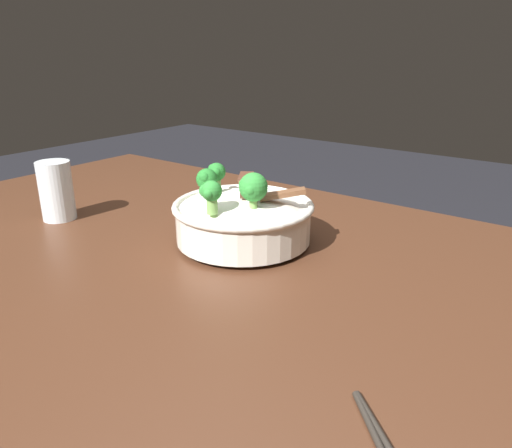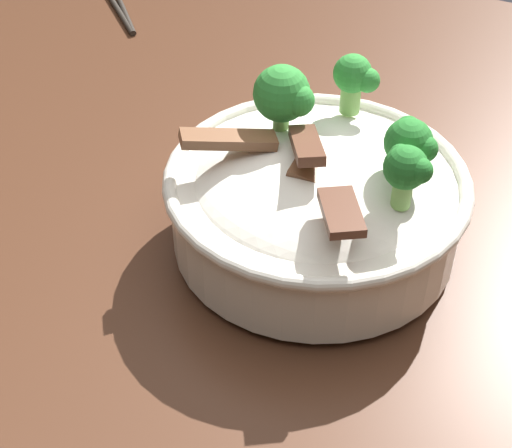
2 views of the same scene
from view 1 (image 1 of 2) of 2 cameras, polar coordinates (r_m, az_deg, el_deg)
name	(u,v)px [view 1 (image 1 of 2)]	position (r m, az deg, el deg)	size (l,w,h in m)	color
dining_table	(213,324)	(0.89, -5.14, -11.70)	(1.56, 0.93, 0.82)	#472819
rice_bowl	(243,215)	(0.86, -1.59, 1.05)	(0.25, 0.25, 0.15)	silver
drinking_glass	(57,195)	(1.07, -22.59, 3.21)	(0.07, 0.07, 0.12)	white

